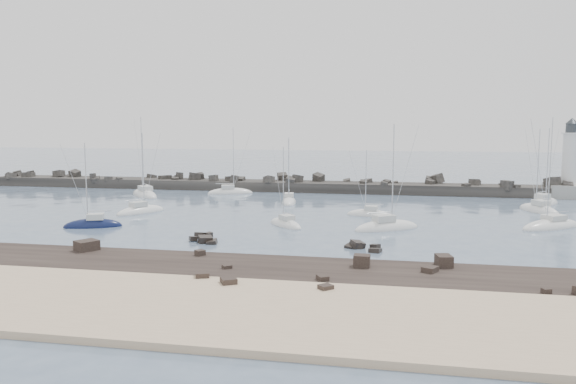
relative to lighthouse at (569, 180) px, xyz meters
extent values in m
plane|color=slate|center=(-47.00, -38.00, -3.09)|extent=(400.00, 400.00, 0.00)
cube|color=beige|center=(-47.00, -70.00, -3.09)|extent=(140.00, 14.00, 1.00)
cube|color=black|center=(-47.00, -60.00, -3.09)|extent=(140.00, 12.00, 0.70)
cube|color=black|center=(-32.69, -56.95, -2.20)|extent=(1.45, 1.24, 1.08)
cube|color=black|center=(-60.13, -55.61, -2.24)|extent=(2.59, 2.67, 1.00)
cube|color=black|center=(-42.64, -64.58, -2.45)|extent=(1.64, 1.69, 0.58)
cube|color=black|center=(-35.55, -61.84, -2.55)|extent=(1.18, 1.25, 0.39)
cube|color=black|center=(-44.28, -59.68, -2.60)|extent=(1.02, 1.01, 0.29)
cube|color=black|center=(-34.95, -64.69, -2.51)|extent=(1.30, 1.30, 0.47)
cube|color=black|center=(-48.25, -55.55, -2.48)|extent=(1.15, 1.15, 0.52)
cube|color=black|center=(-25.55, -55.41, -2.23)|extent=(1.61, 1.90, 1.02)
cube|color=black|center=(-45.28, -63.24, -2.47)|extent=(1.42, 1.44, 0.54)
cube|color=black|center=(-18.66, -62.18, -2.55)|extent=(0.76, 0.74, 0.38)
cube|color=black|center=(-26.85, -57.55, -2.51)|extent=(1.59, 1.67, 0.47)
cube|color=black|center=(-50.66, -45.87, -2.80)|extent=(0.88, 0.95, 0.76)
cube|color=black|center=(-51.81, -47.88, -2.80)|extent=(1.15, 1.17, 0.63)
cube|color=black|center=(-50.24, -48.36, -3.03)|extent=(1.98, 1.91, 1.49)
cube|color=black|center=(-51.68, -45.88, -2.86)|extent=(1.30, 1.34, 0.91)
cube|color=black|center=(-50.79, -48.27, -3.14)|extent=(1.03, 0.95, 0.67)
cube|color=black|center=(-49.32, -48.79, -3.07)|extent=(1.38, 1.42, 1.02)
cube|color=black|center=(-34.39, -47.90, -3.02)|extent=(1.36, 1.47, 0.82)
cube|color=black|center=(-31.86, -47.61, -2.89)|extent=(1.20, 1.18, 0.59)
cube|color=black|center=(-31.79, -49.45, -3.17)|extent=(1.42, 1.47, 1.09)
cube|color=black|center=(-33.73, -47.83, -2.90)|extent=(1.91, 1.75, 1.39)
cube|color=black|center=(-33.73, -48.08, -2.92)|extent=(1.36, 1.25, 1.02)
cube|color=#2A2725|center=(-54.50, 0.00, -2.89)|extent=(115.00, 6.00, 3.20)
cube|color=#2A2725|center=(-69.19, -0.27, -0.75)|extent=(2.95, 2.75, 2.08)
cube|color=#2A2725|center=(-60.15, 0.23, -1.29)|extent=(2.19, 2.10, 1.48)
cube|color=#2A2725|center=(-0.88, -1.64, -1.24)|extent=(2.09, 1.82, 1.53)
cube|color=#2A2725|center=(-39.21, 2.58, -1.37)|extent=(1.56, 1.69, 1.38)
cube|color=#2A2725|center=(-23.64, 0.33, -1.18)|extent=(1.94, 1.91, 1.58)
cube|color=#2A2725|center=(-99.30, 0.05, -0.71)|extent=(2.18, 2.09, 1.97)
cube|color=#2A2725|center=(-10.84, 1.65, -1.56)|extent=(1.39, 1.43, 1.18)
cube|color=#2A2725|center=(-23.60, 2.28, -0.83)|extent=(1.87, 1.83, 1.86)
cube|color=#2A2725|center=(-105.67, -1.05, -1.02)|extent=(2.34, 2.13, 1.66)
cube|color=#2A2725|center=(-64.75, -1.87, -0.80)|extent=(1.76, 1.80, 1.62)
cube|color=#2A2725|center=(-9.25, -2.12, -1.37)|extent=(1.88, 2.09, 1.26)
cube|color=#2A2725|center=(-109.71, 0.87, -0.85)|extent=(2.31, 2.27, 1.47)
cube|color=#2A2725|center=(-2.61, -0.03, -0.99)|extent=(1.60, 1.59, 1.23)
cube|color=#2A2725|center=(-86.77, -2.30, -1.33)|extent=(1.99, 2.01, 1.33)
cube|color=#2A2725|center=(-48.35, -0.83, -0.80)|extent=(2.58, 2.46, 2.15)
cube|color=#2A2725|center=(-90.08, -2.40, -0.92)|extent=(1.54, 1.65, 1.65)
cube|color=#2A2725|center=(-35.85, -0.82, -1.32)|extent=(1.41, 1.40, 1.59)
cube|color=#2A2725|center=(-100.33, 0.16, -1.42)|extent=(2.30, 2.14, 1.38)
cube|color=#2A2725|center=(-72.84, 0.41, -0.99)|extent=(1.81, 1.81, 1.22)
cube|color=#2A2725|center=(-10.69, -2.39, -0.97)|extent=(2.48, 2.40, 1.78)
cube|color=#2A2725|center=(-68.82, 1.35, -0.81)|extent=(2.32, 2.48, 1.79)
cube|color=#2A2725|center=(-51.95, 2.34, -0.82)|extent=(2.39, 2.68, 2.16)
cube|color=#2A2725|center=(-15.76, 0.44, -1.19)|extent=(2.49, 2.57, 2.08)
cube|color=#2A2725|center=(-107.13, 1.76, -0.90)|extent=(2.33, 2.18, 1.53)
cube|color=#2A2725|center=(-35.44, 1.01, -1.31)|extent=(2.70, 2.61, 1.65)
cube|color=#2A2725|center=(-61.72, -0.52, -1.20)|extent=(1.84, 2.36, 1.75)
cube|color=#2A2725|center=(-30.02, 1.28, -1.56)|extent=(1.59, 1.44, 1.36)
cube|color=#2A2725|center=(-61.73, 2.35, -1.19)|extent=(1.78, 2.00, 1.26)
cube|color=#2A2725|center=(-2.92, -1.06, -0.51)|extent=(2.74, 3.08, 2.35)
cube|color=#2A2725|center=(-89.42, -2.44, -1.48)|extent=(1.88, 2.11, 1.60)
cube|color=#2A2725|center=(-98.09, 0.97, -1.56)|extent=(1.68, 1.88, 1.39)
cube|color=#2A2725|center=(-51.21, 1.19, -1.15)|extent=(1.43, 1.39, 0.72)
cube|color=#2A2725|center=(-32.02, -2.35, -1.33)|extent=(1.50, 1.46, 1.43)
cube|color=#2A2725|center=(-0.59, -1.76, -0.99)|extent=(2.01, 2.38, 1.89)
cube|color=#2A2725|center=(-75.76, 0.30, -1.19)|extent=(2.89, 2.91, 1.34)
cube|color=#2A2725|center=(-79.56, 2.28, -1.27)|extent=(1.93, 1.95, 1.70)
cube|color=#2A2725|center=(-109.30, -0.06, -1.21)|extent=(2.36, 1.93, 1.82)
cube|color=#2A2725|center=(-97.49, 2.25, -0.80)|extent=(1.68, 1.44, 1.58)
cube|color=#2A2725|center=(-60.50, -2.17, -0.91)|extent=(2.29, 2.35, 2.07)
cube|color=#2A2725|center=(-44.58, 1.43, -0.67)|extent=(2.55, 2.70, 2.30)
cube|color=#2A2725|center=(-84.40, -2.43, -1.35)|extent=(1.48, 1.41, 1.10)
cube|color=#2A2725|center=(-53.60, -2.32, -0.91)|extent=(2.42, 2.67, 2.12)
cube|color=#2A2725|center=(-49.49, -1.95, -0.94)|extent=(2.01, 2.35, 1.96)
cube|color=#2A2725|center=(-17.50, -2.08, -1.22)|extent=(1.72, 1.76, 0.95)
cube|color=#2A2725|center=(-72.74, 0.42, -0.95)|extent=(2.07, 2.47, 2.29)
cube|color=#2A2725|center=(-73.12, -0.77, -1.28)|extent=(1.79, 1.91, 1.30)
cube|color=#2A2725|center=(-95.95, 0.76, -0.81)|extent=(2.41, 2.47, 2.39)
cube|color=#2A2725|center=(-0.13, 0.63, -0.87)|extent=(2.77, 2.83, 2.11)
cube|color=#2A2725|center=(-109.18, -2.06, -1.30)|extent=(2.67, 2.92, 2.30)
cube|color=#2A2725|center=(-22.46, 2.45, -0.62)|extent=(3.31, 3.00, 2.62)
cube|color=#2A2725|center=(-31.57, 0.53, -1.38)|extent=(1.75, 1.83, 1.63)
cube|color=gray|center=(0.00, 0.00, -2.29)|extent=(7.00, 7.00, 3.00)
cylinder|color=white|center=(0.00, 0.00, 3.71)|extent=(2.50, 2.50, 9.00)
cylinder|color=white|center=(0.00, 0.00, 8.13)|extent=(3.20, 3.20, 0.25)
cylinder|color=#2F3438|center=(0.00, 0.00, 9.01)|extent=(2.00, 2.00, 1.60)
cone|color=#2F3438|center=(0.00, 0.00, 10.31)|extent=(2.20, 2.20, 1.00)
ellipsoid|color=white|center=(-74.14, -12.67, -3.04)|extent=(8.83, 8.99, 2.44)
cube|color=silver|center=(-73.80, -13.02, -1.62)|extent=(3.27, 3.28, 0.77)
cylinder|color=silver|center=(-74.67, -12.12, 4.49)|extent=(0.13, 0.13, 12.99)
cylinder|color=silver|center=(-73.34, -13.50, -0.90)|extent=(2.76, 2.84, 0.11)
ellipsoid|color=#0E163B|center=(-67.23, -42.21, -3.04)|extent=(7.46, 4.67, 2.09)
cube|color=silver|center=(-66.90, -42.07, -1.78)|extent=(2.39, 2.07, 0.75)
cylinder|color=silver|center=(-67.77, -42.41, 2.67)|extent=(0.13, 0.13, 9.65)
cylinder|color=silver|center=(-66.43, -41.89, -1.09)|extent=(2.70, 1.14, 0.11)
ellipsoid|color=white|center=(-66.31, -30.58, -3.04)|extent=(6.15, 8.03, 2.14)
cube|color=silver|center=(-66.51, -30.92, -1.77)|extent=(2.50, 2.71, 0.72)
cylinder|color=silver|center=(-65.99, -30.04, 3.20)|extent=(0.12, 0.12, 10.66)
cylinder|color=silver|center=(-66.80, -31.40, -1.11)|extent=(1.71, 2.76, 0.10)
ellipsoid|color=white|center=(-60.03, -6.44, -3.04)|extent=(8.73, 5.20, 2.09)
cube|color=silver|center=(-60.43, -6.58, -1.82)|extent=(2.76, 2.36, 0.66)
cylinder|color=silver|center=(-59.40, -6.22, 3.48)|extent=(0.11, 0.11, 11.26)
cylinder|color=silver|center=(-60.98, -6.77, -1.21)|extent=(3.18, 1.19, 0.09)
ellipsoid|color=white|center=(-43.57, -36.75, -3.04)|extent=(6.10, 6.51, 1.82)
cube|color=silver|center=(-43.35, -37.01, -1.96)|extent=(2.29, 2.34, 0.61)
cylinder|color=silver|center=(-43.94, -36.34, 2.34)|extent=(0.10, 0.10, 9.21)
cylinder|color=silver|center=(-43.03, -37.36, -1.40)|extent=(1.87, 2.10, 0.09)
ellipsoid|color=white|center=(-46.99, -16.56, -3.04)|extent=(3.34, 7.53, 2.02)
cube|color=silver|center=(-47.04, -16.20, -1.84)|extent=(1.76, 2.23, 0.69)
cylinder|color=silver|center=(-46.90, -17.13, 2.72)|extent=(0.12, 0.12, 9.81)
cylinder|color=silver|center=(-47.12, -15.70, -1.20)|extent=(0.54, 2.89, 0.10)
ellipsoid|color=white|center=(-30.85, -36.83, -3.04)|extent=(8.88, 6.95, 2.34)
cube|color=silver|center=(-31.22, -37.06, -1.66)|extent=(3.02, 2.80, 0.78)
cylinder|color=silver|center=(-30.25, -36.46, 3.87)|extent=(0.13, 0.13, 11.84)
cylinder|color=silver|center=(-31.74, -37.39, -0.93)|extent=(3.04, 1.95, 0.11)
ellipsoid|color=white|center=(-33.52, -26.93, -3.04)|extent=(6.50, 2.85, 1.79)
cube|color=silver|center=(-33.21, -26.97, -1.97)|extent=(1.93, 1.51, 0.62)
cylinder|color=silver|center=(-34.02, -26.85, 1.96)|extent=(0.11, 0.11, 8.48)
cylinder|color=silver|center=(-32.77, -27.04, -1.39)|extent=(2.50, 0.46, 0.09)
ellipsoid|color=white|center=(-9.09, -18.56, -3.04)|extent=(5.79, 8.57, 2.25)
cube|color=silver|center=(-8.91, -18.93, -1.70)|extent=(2.48, 2.80, 0.76)
cylinder|color=silver|center=(-9.36, -17.96, 3.49)|extent=(0.13, 0.13, 11.15)
cylinder|color=silver|center=(-8.67, -19.46, -1.00)|extent=(1.49, 3.04, 0.11)
ellipsoid|color=white|center=(-10.70, -31.79, -3.04)|extent=(9.31, 7.96, 2.18)
cube|color=silver|center=(-10.32, -31.51, -1.80)|extent=(3.25, 3.10, 0.63)
cylinder|color=silver|center=(-11.31, -32.24, 4.24)|extent=(0.11, 0.11, 12.72)
cylinder|color=silver|center=(-9.79, -31.11, -1.21)|extent=(3.08, 2.32, 0.09)
ellipsoid|color=white|center=(-6.66, -11.13, -3.04)|extent=(7.20, 8.05, 2.33)
cube|color=silver|center=(-6.92, -11.45, -1.65)|extent=(2.76, 2.85, 0.80)
cylinder|color=silver|center=(-6.24, -10.62, 3.54)|extent=(0.14, 0.14, 11.18)
cylinder|color=silver|center=(-7.28, -11.90, -0.90)|extent=(2.17, 2.65, 0.11)
camera|label=1|loc=(-29.92, -105.79, 9.91)|focal=35.00mm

